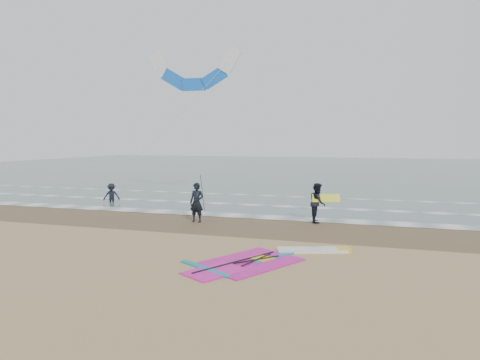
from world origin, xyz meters
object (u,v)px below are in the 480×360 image
(surf_kite, at_px, (194,74))
(person_standing, at_px, (197,203))
(windsurf_rig, at_px, (268,259))
(person_wading, at_px, (111,190))
(person_walking, at_px, (318,203))

(surf_kite, bearing_deg, person_standing, -66.56)
(windsurf_rig, xyz_separation_m, surf_kite, (-8.15, 13.16, 8.29))
(person_wading, bearing_deg, surf_kite, 10.74)
(person_wading, bearing_deg, person_standing, -57.34)
(person_walking, bearing_deg, person_wading, 69.20)
(windsurf_rig, distance_m, surf_kite, 17.56)
(windsurf_rig, xyz_separation_m, person_standing, (-4.77, 5.37, 0.92))
(surf_kite, bearing_deg, windsurf_rig, -58.25)
(windsurf_rig, height_order, surf_kite, surf_kite)
(person_standing, relative_size, person_walking, 1.01)
(person_walking, height_order, person_wading, person_walking)
(person_wading, relative_size, surf_kite, 0.18)
(person_standing, relative_size, surf_kite, 0.21)
(windsurf_rig, distance_m, person_wading, 15.87)
(person_walking, bearing_deg, surf_kite, 46.72)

